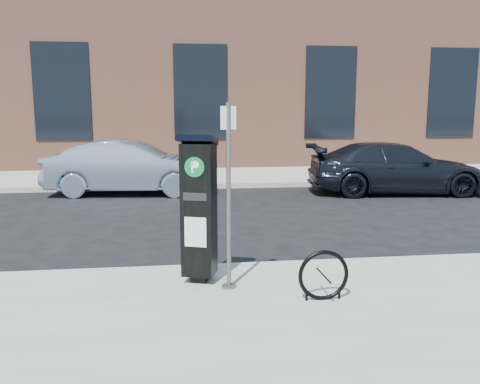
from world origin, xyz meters
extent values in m
plane|color=black|center=(0.00, 0.00, 0.00)|extent=(120.00, 120.00, 0.00)
cube|color=gray|center=(0.00, 14.00, 0.07)|extent=(60.00, 12.00, 0.15)
cube|color=#9E9B93|center=(0.00, -0.02, 0.07)|extent=(60.00, 0.12, 0.16)
cube|color=#9E9B93|center=(0.00, 8.02, 0.07)|extent=(60.00, 0.12, 0.16)
cube|color=#9A5D46|center=(0.00, 17.00, 4.00)|extent=(28.00, 10.00, 8.00)
cube|color=black|center=(-5.00, 11.98, 3.00)|extent=(2.00, 0.06, 3.50)
cube|color=black|center=(0.00, 11.98, 3.00)|extent=(2.00, 0.06, 3.50)
cube|color=black|center=(5.00, 11.98, 3.00)|extent=(2.00, 0.06, 3.50)
cube|color=black|center=(10.00, 11.98, 3.00)|extent=(2.00, 0.06, 3.50)
cube|color=black|center=(-0.69, -0.69, 0.20)|extent=(0.26, 0.26, 0.10)
cube|color=black|center=(-0.69, -0.69, 1.14)|extent=(0.51, 0.48, 1.77)
cube|color=black|center=(-0.69, -0.69, 2.07)|extent=(0.56, 0.53, 0.16)
cylinder|color=#085D29|center=(-0.75, -0.86, 1.73)|extent=(0.25, 0.10, 0.26)
cube|color=white|center=(-0.75, -0.86, 1.73)|extent=(0.09, 0.04, 0.15)
cube|color=silver|center=(-0.75, -0.86, 0.88)|extent=(0.28, 0.10, 0.40)
cube|color=black|center=(-0.75, -0.86, 1.35)|extent=(0.30, 0.11, 0.10)
cylinder|color=#5F5A54|center=(-0.32, -0.98, 0.16)|extent=(0.19, 0.19, 0.03)
cylinder|color=#5F5A54|center=(-0.32, -0.98, 1.35)|extent=(0.06, 0.06, 2.40)
cube|color=silver|center=(-0.32, -0.98, 2.36)|extent=(0.20, 0.10, 0.29)
torus|color=black|center=(0.78, -1.56, 0.46)|extent=(0.64, 0.06, 0.64)
cylinder|color=black|center=(0.57, -1.56, 0.21)|extent=(0.03, 0.03, 0.13)
cylinder|color=black|center=(0.99, -1.56, 0.21)|extent=(0.03, 0.03, 0.13)
imported|color=#8996AE|center=(-2.29, 7.40, 0.77)|extent=(4.81, 2.07, 1.54)
imported|color=black|center=(5.33, 6.57, 0.73)|extent=(5.21, 2.54, 1.46)
camera|label=1|loc=(-0.99, -7.32, 2.51)|focal=38.00mm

